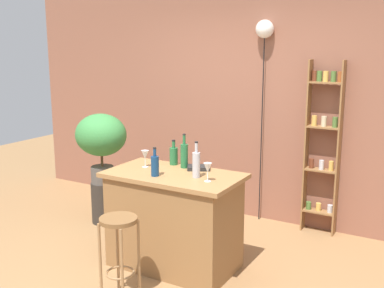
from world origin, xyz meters
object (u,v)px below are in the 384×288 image
bottle_vinegar (155,165)px  wine_glass_left (208,168)px  potted_plant (101,138)px  cookbook (199,168)px  bottle_olive_oil (174,155)px  spice_shelf (323,144)px  plant_stool (104,202)px  bar_stool (119,240)px  bottle_wine_red (196,164)px  wine_glass_center (145,155)px  bottle_soda_blue (184,155)px  pendant_globe_light (265,33)px

bottle_vinegar → wine_glass_left: (0.49, 0.08, 0.02)m
potted_plant → cookbook: potted_plant is taller
bottle_olive_oil → cookbook: size_ratio=1.17×
potted_plant → wine_glass_left: bearing=-19.8°
bottle_olive_oil → bottle_vinegar: bottle_vinegar is taller
potted_plant → spice_shelf: bearing=23.0°
plant_stool → bottle_vinegar: bearing=-29.8°
plant_stool → cookbook: size_ratio=2.31×
bar_stool → plant_stool: (-1.24, 1.26, -0.27)m
plant_stool → bottle_olive_oil: size_ratio=1.97×
potted_plant → bottle_wine_red: size_ratio=2.50×
spice_shelf → bottle_wine_red: spice_shelf is taller
bottle_olive_oil → potted_plant: bearing=166.8°
bottle_vinegar → cookbook: bottle_vinegar is taller
plant_stool → bottle_wine_red: (1.57, -0.56, 0.79)m
bottle_olive_oil → wine_glass_center: 0.29m
potted_plant → bottle_vinegar: bearing=-29.8°
bottle_soda_blue → wine_glass_center: (-0.33, -0.17, -0.01)m
potted_plant → bottle_olive_oil: potted_plant is taller
bar_stool → bottle_vinegar: bearing=92.0°
potted_plant → bottle_vinegar: (1.22, -0.70, -0.00)m
potted_plant → bottle_wine_red: 1.66m
bottle_soda_blue → potted_plant: bearing=166.2°
bottle_vinegar → pendant_globe_light: pendant_globe_light is taller
bottle_wine_red → wine_glass_center: 0.60m
spice_shelf → bottle_vinegar: 1.97m
pendant_globe_light → bottle_olive_oil: bearing=-107.8°
bottle_soda_blue → spice_shelf: bearing=52.8°
bar_stool → plant_stool: size_ratio=1.46×
plant_stool → wine_glass_left: (1.71, -0.62, 0.79)m
plant_stool → bottle_olive_oil: 1.41m
potted_plant → wine_glass_center: (0.97, -0.49, 0.01)m
potted_plant → bottle_soda_blue: 1.34m
spice_shelf → wine_glass_left: 1.68m
spice_shelf → bottle_soda_blue: spice_shelf is taller
potted_plant → pendant_globe_light: 2.19m
spice_shelf → plant_stool: bearing=-157.0°
bottle_olive_oil → bottle_wine_red: 0.50m
spice_shelf → bottle_wine_red: size_ratio=5.88×
wine_glass_left → wine_glass_center: (-0.74, 0.12, 0.00)m
spice_shelf → bottle_vinegar: size_ratio=7.27×
potted_plant → bottle_olive_oil: (1.15, -0.27, -0.01)m
potted_plant → wine_glass_center: potted_plant is taller
spice_shelf → bottle_olive_oil: (-1.13, -1.24, -0.01)m
wine_glass_left → bottle_soda_blue: bearing=144.2°
bottle_olive_oil → wine_glass_center: (-0.18, -0.22, 0.02)m
bar_stool → plant_stool: 1.79m
wine_glass_center → pendant_globe_light: pendant_globe_light is taller
bottle_soda_blue → wine_glass_center: bearing=-152.8°
spice_shelf → bar_stool: bearing=-115.0°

